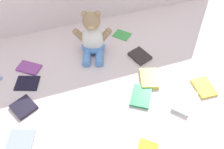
# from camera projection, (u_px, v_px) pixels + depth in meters

# --- Properties ---
(ground_plane) EXTENTS (3.20, 3.20, 0.00)m
(ground_plane) POSITION_uv_depth(u_px,v_px,m) (106.00, 73.00, 1.22)
(ground_plane) COLOR silver
(teddy_bear) EXTENTS (0.20, 0.20, 0.25)m
(teddy_bear) POSITION_uv_depth(u_px,v_px,m) (93.00, 38.00, 1.26)
(teddy_bear) COLOR white
(teddy_bear) RESTS_ON ground_plane
(book_case_1) EXTENTS (0.09, 0.12, 0.01)m
(book_case_1) POSITION_uv_depth(u_px,v_px,m) (204.00, 87.00, 1.16)
(book_case_1) COLOR yellow
(book_case_1) RESTS_ON ground_plane
(book_case_3) EXTENTS (0.13, 0.12, 0.01)m
(book_case_3) POSITION_uv_depth(u_px,v_px,m) (29.00, 68.00, 1.24)
(book_case_3) COLOR #8E4194
(book_case_3) RESTS_ON ground_plane
(book_case_4) EXTENTS (0.14, 0.15, 0.01)m
(book_case_4) POSITION_uv_depth(u_px,v_px,m) (141.00, 96.00, 1.12)
(book_case_4) COLOR #2A8D50
(book_case_4) RESTS_ON ground_plane
(book_case_5) EXTENTS (0.12, 0.14, 0.02)m
(book_case_5) POSITION_uv_depth(u_px,v_px,m) (149.00, 78.00, 1.19)
(book_case_5) COLOR gold
(book_case_5) RESTS_ON ground_plane
(book_case_6) EXTENTS (0.15, 0.15, 0.02)m
(book_case_6) POSITION_uv_depth(u_px,v_px,m) (184.00, 102.00, 1.10)
(book_case_6) COLOR white
(book_case_6) RESTS_ON ground_plane
(book_case_7) EXTENTS (0.12, 0.13, 0.01)m
(book_case_7) POSITION_uv_depth(u_px,v_px,m) (24.00, 107.00, 1.08)
(book_case_7) COLOR black
(book_case_7) RESTS_ON ground_plane
(book_case_8) EXTENTS (0.11, 0.12, 0.02)m
(book_case_8) POSITION_uv_depth(u_px,v_px,m) (140.00, 56.00, 1.29)
(book_case_8) COLOR #2C2525
(book_case_8) RESTS_ON ground_plane
(book_case_9) EXTENTS (0.13, 0.12, 0.01)m
(book_case_9) POSITION_uv_depth(u_px,v_px,m) (21.00, 140.00, 0.98)
(book_case_9) COLOR #8A97A5
(book_case_9) RESTS_ON ground_plane
(book_case_10) EXTENTS (0.13, 0.12, 0.01)m
(book_case_10) POSITION_uv_depth(u_px,v_px,m) (27.00, 83.00, 1.18)
(book_case_10) COLOR black
(book_case_10) RESTS_ON ground_plane
(book_case_11) EXTENTS (0.12, 0.12, 0.01)m
(book_case_11) POSITION_uv_depth(u_px,v_px,m) (122.00, 35.00, 1.41)
(book_case_11) COLOR green
(book_case_11) RESTS_ON ground_plane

